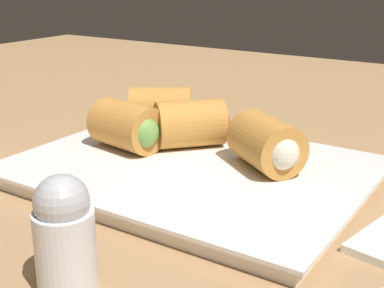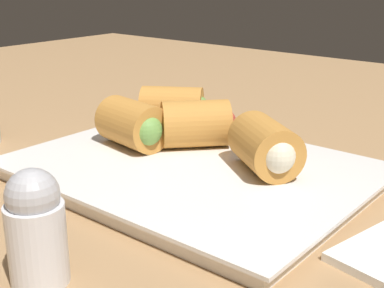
% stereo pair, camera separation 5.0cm
% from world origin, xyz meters
% --- Properties ---
extents(table_surface, '(1.80, 1.40, 0.02)m').
position_xyz_m(table_surface, '(0.00, 0.00, 0.01)').
color(table_surface, '#A87F54').
rests_on(table_surface, ground).
extents(serving_plate, '(0.30, 0.23, 0.01)m').
position_xyz_m(serving_plate, '(0.04, -0.01, 0.03)').
color(serving_plate, white).
rests_on(serving_plate, table_surface).
extents(roll_front_left, '(0.08, 0.07, 0.05)m').
position_xyz_m(roll_front_left, '(-0.02, -0.03, 0.06)').
color(roll_front_left, '#C68438').
rests_on(roll_front_left, serving_plate).
extents(roll_front_right, '(0.08, 0.08, 0.05)m').
position_xyz_m(roll_front_right, '(0.06, -0.05, 0.06)').
color(roll_front_right, '#C68438').
rests_on(roll_front_right, serving_plate).
extents(roll_back_left, '(0.07, 0.05, 0.05)m').
position_xyz_m(roll_back_left, '(0.11, -0.01, 0.06)').
color(roll_back_left, '#C68438').
rests_on(roll_back_left, serving_plate).
extents(roll_back_right, '(0.08, 0.07, 0.05)m').
position_xyz_m(roll_back_right, '(0.12, -0.08, 0.06)').
color(roll_back_right, '#C68438').
rests_on(roll_back_right, serving_plate).
extents(spoon, '(0.17, 0.08, 0.01)m').
position_xyz_m(spoon, '(0.08, -0.15, 0.03)').
color(spoon, silver).
rests_on(spoon, table_surface).
extents(salt_shaker, '(0.04, 0.04, 0.07)m').
position_xyz_m(salt_shaker, '(0.01, 0.18, 0.06)').
color(salt_shaker, silver).
rests_on(salt_shaker, table_surface).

